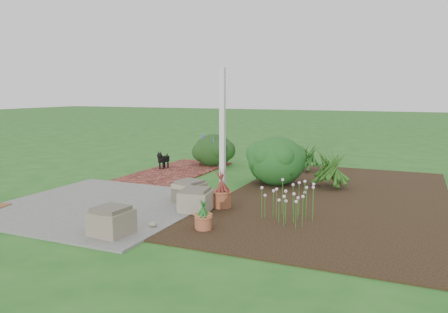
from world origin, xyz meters
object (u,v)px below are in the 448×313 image
at_px(stone_trough_near, 111,222).
at_px(black_dog, 163,159).
at_px(cream_ceramic_urn, 220,158).
at_px(evergreen_shrub, 277,160).

relative_size(stone_trough_near, black_dog, 1.01).
bearing_deg(black_dog, stone_trough_near, -66.66).
distance_m(stone_trough_near, cream_ceramic_urn, 6.03).
distance_m(black_dog, cream_ceramic_urn, 1.58).
xyz_separation_m(stone_trough_near, cream_ceramic_urn, (-0.99, 5.94, 0.01)).
relative_size(black_dog, cream_ceramic_urn, 1.38).
height_order(black_dog, cream_ceramic_urn, black_dog).
xyz_separation_m(black_dog, cream_ceramic_urn, (1.14, 1.10, -0.08)).
xyz_separation_m(cream_ceramic_urn, evergreen_shrub, (2.11, -1.66, 0.34)).
height_order(stone_trough_near, cream_ceramic_urn, cream_ceramic_urn).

